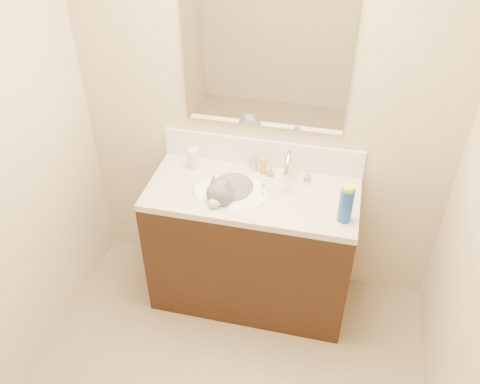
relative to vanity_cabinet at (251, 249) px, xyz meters
The scene contains 16 objects.
room_shell 1.45m from the vanity_cabinet, 90.00° to the right, with size 2.24×2.54×2.52m.
vanity_cabinet is the anchor object (origin of this frame).
counter_slab 0.43m from the vanity_cabinet, ahead, with size 1.20×0.55×0.04m, color beige.
basin 0.40m from the vanity_cabinet, 165.96° to the right, with size 0.45×0.36×0.14m, color white.
faucet 0.58m from the vanity_cabinet, 37.29° to the left, with size 0.28×0.20×0.21m.
cat 0.44m from the vanity_cabinet, behind, with size 0.35×0.42×0.32m.
backsplash 0.60m from the vanity_cabinet, 90.00° to the left, with size 1.20×0.02×0.18m, color white.
mirror 1.16m from the vanity_cabinet, 90.00° to the left, with size 0.90×0.02×0.80m, color white.
pill_bottle 0.66m from the vanity_cabinet, 158.85° to the left, with size 0.07×0.07×0.12m, color silver.
pill_label 0.65m from the vanity_cabinet, 158.85° to the left, with size 0.06×0.06×0.04m, color orange.
silver_jar 0.53m from the vanity_cabinet, 100.55° to the left, with size 0.05×0.05×0.06m, color #B7B7BC.
amber_bottle 0.53m from the vanity_cabinet, 82.72° to the left, with size 0.04×0.04×0.10m, color orange.
toothbrush 0.46m from the vanity_cabinet, 43.53° to the left, with size 0.02×0.15×0.01m, color silver.
toothbrush_head 0.46m from the vanity_cabinet, 43.53° to the left, with size 0.02×0.03×0.02m, color #5E75C7.
spray_can 0.77m from the vanity_cabinet, 14.31° to the right, with size 0.07×0.07×0.20m, color #184BAA.
spray_cap 0.84m from the vanity_cabinet, 14.31° to the right, with size 0.06×0.06×0.04m, color yellow.
Camera 1 is at (0.45, -1.25, 2.61)m, focal length 38.00 mm.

